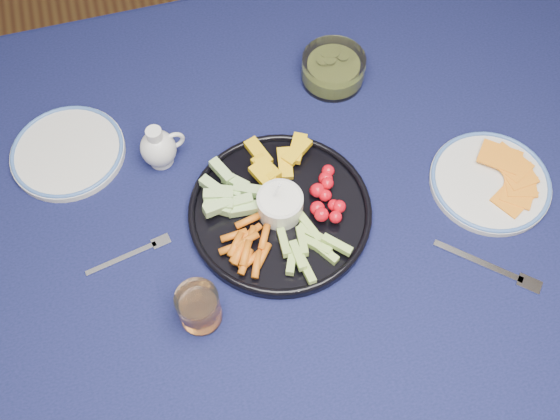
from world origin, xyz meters
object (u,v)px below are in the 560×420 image
object	(u,v)px
pickle_bowl	(333,70)
juice_tumbler	(199,308)
crudite_platter	(279,209)
creamer_pitcher	(159,148)
dining_table	(248,224)
side_plate_extra	(68,152)
cheese_plate	(491,181)

from	to	relation	value
pickle_bowl	juice_tumbler	size ratio (longest dim) A/B	1.54
crudite_platter	creamer_pitcher	bearing A→B (deg)	135.77
dining_table	side_plate_extra	bearing A→B (deg)	147.10
dining_table	juice_tumbler	bearing A→B (deg)	-122.84
cheese_plate	side_plate_extra	distance (m)	0.78
crudite_platter	creamer_pitcher	size ratio (longest dim) A/B	3.54
cheese_plate	juice_tumbler	bearing A→B (deg)	-169.70
creamer_pitcher	pickle_bowl	distance (m)	0.38
creamer_pitcher	pickle_bowl	bearing A→B (deg)	15.18
cheese_plate	pickle_bowl	bearing A→B (deg)	121.71
dining_table	creamer_pitcher	size ratio (longest dim) A/B	18.37
crudite_platter	creamer_pitcher	world-z (taller)	crudite_platter
side_plate_extra	crudite_platter	bearing A→B (deg)	-34.21
dining_table	side_plate_extra	xyz separation A→B (m)	(-0.29, 0.19, 0.10)
creamer_pitcher	side_plate_extra	distance (m)	0.18
crudite_platter	cheese_plate	size ratio (longest dim) A/B	1.48
side_plate_extra	dining_table	bearing A→B (deg)	-32.90
creamer_pitcher	cheese_plate	bearing A→B (deg)	-21.11
crudite_platter	dining_table	bearing A→B (deg)	138.83
pickle_bowl	juice_tumbler	world-z (taller)	juice_tumbler
pickle_bowl	cheese_plate	size ratio (longest dim) A/B	0.58
juice_tumbler	side_plate_extra	size ratio (longest dim) A/B	0.38
pickle_bowl	cheese_plate	world-z (taller)	pickle_bowl
cheese_plate	side_plate_extra	bearing A→B (deg)	159.10
crudite_platter	creamer_pitcher	xyz separation A→B (m)	(-0.18, 0.17, 0.02)
juice_tumbler	pickle_bowl	bearing A→B (deg)	49.07
crudite_platter	juice_tumbler	distance (m)	0.23
side_plate_extra	juice_tumbler	bearing A→B (deg)	-65.88
dining_table	crudite_platter	world-z (taller)	crudite_platter
cheese_plate	crudite_platter	bearing A→B (deg)	173.29
dining_table	creamer_pitcher	world-z (taller)	creamer_pitcher
cheese_plate	juice_tumbler	size ratio (longest dim) A/B	2.68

